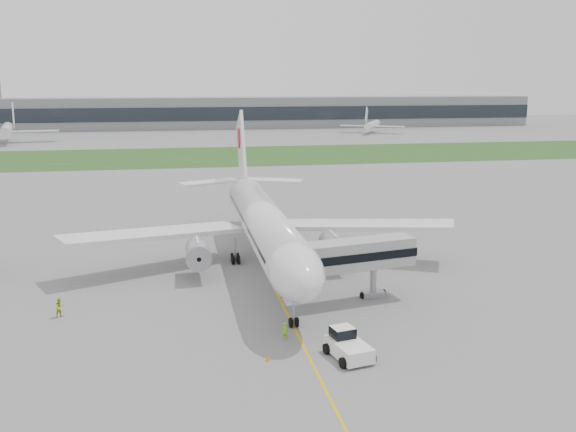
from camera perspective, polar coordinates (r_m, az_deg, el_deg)
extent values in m
plane|color=gray|center=(74.06, -1.67, -5.55)|extent=(600.00, 600.00, 0.00)
cube|color=#29461A|center=(191.39, -7.12, 5.30)|extent=(600.00, 50.00, 0.02)
cube|color=gray|center=(300.36, -8.40, 9.05)|extent=(320.00, 22.00, 14.00)
cube|color=#21252F|center=(289.39, -8.32, 8.94)|extent=(320.00, 0.60, 6.00)
cylinder|color=white|center=(76.41, -2.15, -0.64)|extent=(5.00, 38.00, 5.00)
ellipsoid|color=white|center=(57.81, 0.62, -4.85)|extent=(5.00, 11.00, 5.00)
cube|color=black|center=(56.61, 0.81, -4.27)|extent=(3.20, 1.54, 1.14)
cone|color=white|center=(97.69, -4.00, 2.62)|extent=(5.00, 10.53, 6.16)
cube|color=white|center=(77.95, -11.86, -1.55)|extent=(22.13, 13.52, 1.70)
cube|color=white|center=(81.38, 6.75, -0.80)|extent=(22.13, 13.52, 1.70)
cylinder|color=gray|center=(73.94, -8.02, -3.27)|extent=(2.70, 5.20, 2.70)
cylinder|color=gray|center=(76.18, 4.11, -2.72)|extent=(2.70, 5.20, 2.70)
cube|color=white|center=(98.46, -4.14, 5.69)|extent=(0.45, 10.90, 12.76)
cylinder|color=red|center=(99.25, -4.22, 6.91)|extent=(0.60, 3.20, 3.20)
cube|color=white|center=(99.68, -7.03, 2.99)|extent=(9.54, 6.34, 0.35)
cube|color=white|center=(100.73, -1.33, 3.17)|extent=(9.54, 6.34, 0.35)
cylinder|color=#9D9CA1|center=(59.58, 0.52, -8.44)|extent=(0.24, 0.24, 3.10)
cylinder|color=black|center=(80.19, -4.70, -3.79)|extent=(1.40, 1.10, 1.10)
cylinder|color=black|center=(81.02, -0.18, -3.58)|extent=(1.40, 1.10, 1.10)
cube|color=white|center=(53.86, 5.45, -11.69)|extent=(3.36, 4.85, 1.18)
cube|color=white|center=(54.43, 4.87, -10.29)|extent=(2.07, 1.92, 0.98)
cube|color=black|center=(54.41, 4.88, -10.24)|extent=(2.13, 1.98, 0.84)
cylinder|color=black|center=(54.63, 3.44, -11.69)|extent=(0.53, 0.94, 0.89)
cylinder|color=black|center=(55.77, 5.94, -11.22)|extent=(0.53, 0.94, 0.89)
cylinder|color=black|center=(52.24, 4.91, -12.88)|extent=(0.53, 0.94, 0.89)
cylinder|color=black|center=(53.43, 7.49, -12.35)|extent=(0.53, 0.94, 0.89)
cube|color=#98989A|center=(65.27, 5.65, -3.46)|extent=(13.81, 5.52, 2.89)
cube|color=black|center=(65.27, 5.65, -3.46)|extent=(14.02, 5.65, 0.87)
cube|color=#98989A|center=(61.87, 0.88, -4.28)|extent=(2.51, 3.28, 3.28)
cylinder|color=#9D9CA1|center=(67.92, 7.58, -5.68)|extent=(0.68, 0.68, 3.67)
cube|color=#9D9CA1|center=(68.39, 7.55, -6.88)|extent=(2.54, 1.78, 0.68)
cylinder|color=black|center=(67.81, 6.62, -7.02)|extent=(0.42, 0.72, 0.68)
cylinder|color=black|center=(68.98, 8.47, -6.74)|extent=(0.42, 0.72, 0.68)
cone|color=orange|center=(53.37, -1.82, -12.49)|extent=(0.38, 0.38, 0.52)
cone|color=orange|center=(58.16, 4.58, -10.38)|extent=(0.37, 0.37, 0.52)
imported|color=#80C320|center=(57.11, -0.29, -10.18)|extent=(0.61, 0.43, 1.62)
imported|color=#ACC320|center=(65.87, -19.62, -7.67)|extent=(1.19, 1.16, 1.94)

